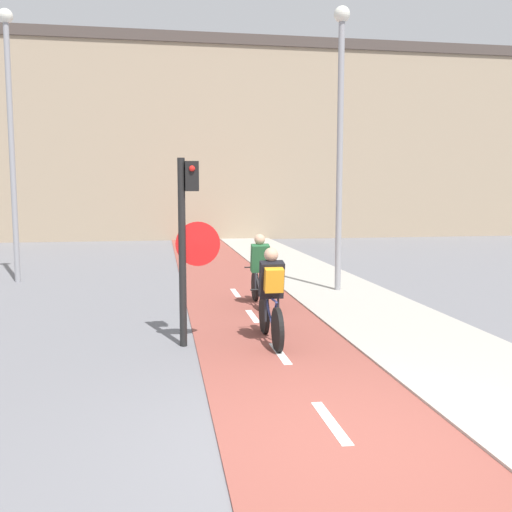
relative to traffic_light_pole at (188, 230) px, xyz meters
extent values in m
plane|color=slate|center=(1.27, -3.71, -1.77)|extent=(120.00, 120.00, 0.00)
cube|color=brown|center=(1.27, -3.71, -1.76)|extent=(2.35, 60.00, 0.02)
cube|color=white|center=(1.27, -3.21, -1.75)|extent=(0.12, 1.10, 0.00)
cube|color=white|center=(1.27, -0.71, -1.75)|extent=(0.12, 1.10, 0.00)
cube|color=white|center=(1.27, 1.79, -1.75)|extent=(0.12, 1.10, 0.00)
cube|color=white|center=(1.27, 4.29, -1.75)|extent=(0.12, 1.10, 0.00)
cube|color=gray|center=(1.27, 21.62, 2.86)|extent=(60.00, 5.00, 9.26)
cube|color=#473D38|center=(1.27, 21.62, 7.74)|extent=(60.00, 5.20, 0.50)
cylinder|color=black|center=(-0.09, 0.00, -0.35)|extent=(0.11, 0.11, 2.84)
cube|color=black|center=(0.07, 0.00, 0.80)|extent=(0.20, 0.20, 0.44)
sphere|color=red|center=(0.07, -0.11, 0.91)|extent=(0.09, 0.09, 0.09)
cone|color=red|center=(0.15, 0.00, -0.21)|extent=(0.67, 0.01, 0.67)
cone|color=silver|center=(0.15, 0.00, -0.21)|extent=(0.60, 0.02, 0.60)
cylinder|color=gray|center=(-4.10, 6.94, 1.51)|extent=(0.14, 0.14, 6.56)
sphere|color=silver|center=(-4.10, 6.94, 4.90)|extent=(0.36, 0.36, 0.36)
cylinder|color=gray|center=(3.67, 4.16, 1.31)|extent=(0.14, 0.14, 6.16)
sphere|color=silver|center=(3.67, 4.16, 4.50)|extent=(0.36, 0.36, 0.36)
cylinder|color=black|center=(1.26, -0.55, -1.44)|extent=(0.07, 0.66, 0.66)
cylinder|color=black|center=(1.26, 0.54, -1.44)|extent=(0.07, 0.66, 0.66)
cylinder|color=navy|center=(1.26, 0.20, -1.27)|extent=(0.04, 0.70, 0.41)
cylinder|color=navy|center=(1.26, -0.30, -1.25)|extent=(0.04, 0.36, 0.43)
cylinder|color=navy|center=(1.26, 0.03, -1.06)|extent=(0.04, 1.01, 0.07)
cylinder|color=navy|center=(1.26, -0.34, -1.45)|extent=(0.04, 0.42, 0.05)
cylinder|color=black|center=(1.26, 0.54, -1.03)|extent=(0.46, 0.03, 0.03)
cube|color=black|center=(1.26, -0.09, -0.77)|extent=(0.36, 0.31, 0.59)
sphere|color=tan|center=(1.26, -0.05, -0.39)|extent=(0.22, 0.22, 0.22)
cylinder|color=#232328|center=(1.16, -0.12, -1.20)|extent=(0.04, 0.07, 0.41)
cylinder|color=#232328|center=(1.36, -0.12, -1.20)|extent=(0.04, 0.07, 0.41)
cube|color=orange|center=(1.26, -0.27, -0.75)|extent=(0.28, 0.23, 0.39)
cylinder|color=black|center=(1.57, 2.28, -1.44)|extent=(0.07, 0.65, 0.65)
cylinder|color=black|center=(1.57, 3.35, -1.44)|extent=(0.07, 0.65, 0.65)
cylinder|color=slate|center=(1.57, 3.02, -1.27)|extent=(0.04, 0.68, 0.41)
cylinder|color=slate|center=(1.57, 2.52, -1.25)|extent=(0.04, 0.36, 0.43)
cylinder|color=slate|center=(1.57, 2.86, -1.07)|extent=(0.04, 1.00, 0.07)
cylinder|color=slate|center=(1.57, 2.48, -1.45)|extent=(0.04, 0.41, 0.05)
cylinder|color=black|center=(1.57, 3.35, -1.03)|extent=(0.46, 0.03, 0.03)
cube|color=#235B33|center=(1.57, 2.74, -0.77)|extent=(0.36, 0.31, 0.59)
sphere|color=tan|center=(1.57, 2.78, -0.39)|extent=(0.22, 0.22, 0.22)
cylinder|color=#232328|center=(1.47, 2.70, -1.20)|extent=(0.04, 0.07, 0.41)
cylinder|color=#232328|center=(1.67, 2.70, -1.20)|extent=(0.04, 0.07, 0.41)
camera|label=1|loc=(-0.39, -8.55, 0.57)|focal=40.00mm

